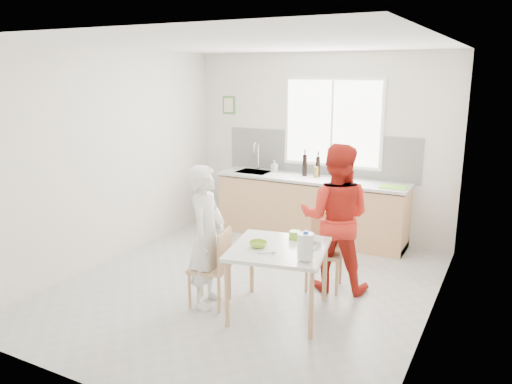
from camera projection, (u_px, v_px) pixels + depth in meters
ground at (247, 286)px, 5.80m from camera, size 4.50×4.50×0.00m
room_shell at (246, 145)px, 5.41m from camera, size 4.50×4.50×4.50m
window at (333, 123)px, 7.22m from camera, size 1.50×0.06×1.30m
backsplash at (319, 154)px, 7.43m from camera, size 3.00×0.02×0.65m
picture_frame at (229, 105)px, 7.97m from camera, size 0.22×0.03×0.28m
kitchen_counter at (310, 211)px, 7.38m from camera, size 2.84×0.64×1.37m
dining_table at (279, 254)px, 4.99m from camera, size 1.10×1.10×0.72m
chair_left at (215, 264)px, 5.23m from camera, size 0.45×0.45×0.83m
chair_far at (325, 247)px, 5.70m from camera, size 0.47×0.47×0.86m
person_white at (207, 237)px, 5.18m from camera, size 0.46×0.61×1.51m
person_red at (335, 218)px, 5.55m from camera, size 0.92×0.78×1.67m
bowl_green at (258, 244)px, 4.98m from camera, size 0.21×0.21×0.06m
bowl_white at (313, 240)px, 5.12m from camera, size 0.23×0.23×0.05m
milk_jug at (306, 246)px, 4.59m from camera, size 0.21×0.15×0.27m
green_box at (295, 235)px, 5.20m from camera, size 0.12×0.12×0.09m
spoon at (265, 253)px, 4.79m from camera, size 0.14×0.09×0.01m
cutting_board at (393, 187)px, 6.63m from camera, size 0.36×0.27×0.01m
wine_bottle_a at (305, 165)px, 7.34m from camera, size 0.07×0.07×0.32m
wine_bottle_b at (318, 166)px, 7.29m from camera, size 0.07×0.07×0.30m
jar_amber at (316, 172)px, 7.23m from camera, size 0.06×0.06×0.16m
soap_bottle at (274, 166)px, 7.66m from camera, size 0.10×0.10×0.18m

